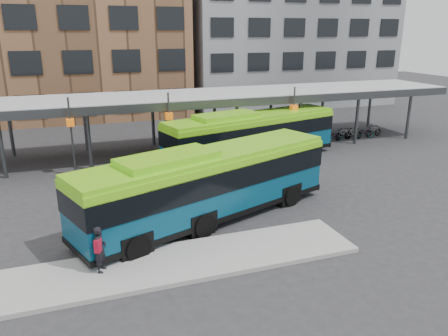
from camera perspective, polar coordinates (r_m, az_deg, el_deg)
ground at (r=21.48m, az=6.81°, el=-6.08°), size 120.00×120.00×0.00m
boarding_island at (r=17.20m, az=-5.62°, el=-12.10°), size 14.00×3.00×0.18m
canopy at (r=32.03m, az=-3.31°, el=9.19°), size 40.00×6.53×4.80m
building_brick at (r=49.63m, az=-22.05°, el=19.21°), size 26.00×14.00×22.00m
building_grey at (r=55.49m, az=7.56°, el=18.94°), size 24.00×14.00×20.00m
bus_front at (r=20.16m, az=-2.13°, el=-1.91°), size 13.09×7.03×3.57m
bus_rear at (r=29.59m, az=3.62°, el=4.34°), size 12.90×5.76×3.48m
pedestrian at (r=16.56m, az=-15.88°, el=-10.12°), size 0.64×0.76×1.76m
bike_rack at (r=37.49m, az=16.38°, el=4.37°), size 5.66×1.45×0.97m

